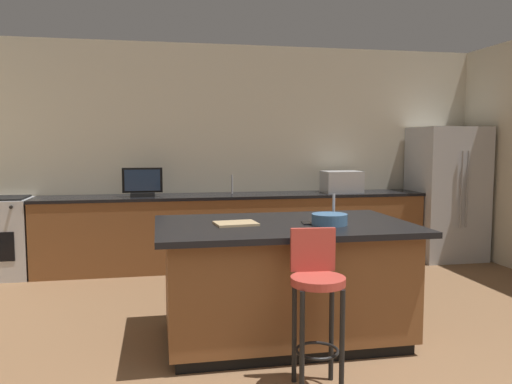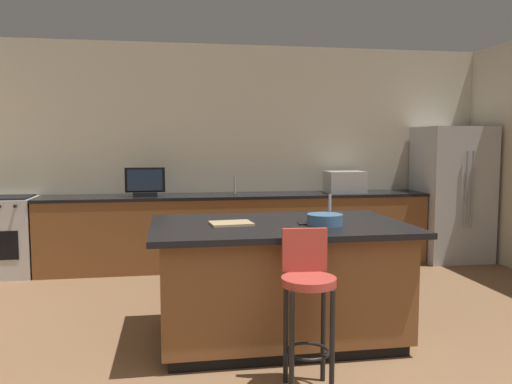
% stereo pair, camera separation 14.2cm
% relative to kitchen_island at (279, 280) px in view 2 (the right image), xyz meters
% --- Properties ---
extents(wall_back, '(7.03, 0.12, 2.80)m').
position_rel_kitchen_island_xyz_m(wall_back, '(0.06, 2.82, 0.93)').
color(wall_back, beige).
rests_on(wall_back, ground_plane).
extents(counter_back, '(4.80, 0.62, 0.91)m').
position_rel_kitchen_island_xyz_m(counter_back, '(-0.01, 2.44, -0.02)').
color(counter_back, brown).
rests_on(counter_back, ground_plane).
extents(kitchen_island, '(1.97, 1.24, 0.92)m').
position_rel_kitchen_island_xyz_m(kitchen_island, '(0.00, 0.00, 0.00)').
color(kitchen_island, black).
rests_on(kitchen_island, ground_plane).
extents(refrigerator, '(0.86, 0.79, 1.76)m').
position_rel_kitchen_island_xyz_m(refrigerator, '(2.83, 2.36, 0.41)').
color(refrigerator, '#B7BABF').
rests_on(refrigerator, ground_plane).
extents(range_oven, '(0.73, 0.63, 0.93)m').
position_rel_kitchen_island_xyz_m(range_oven, '(-2.78, 2.44, -0.01)').
color(range_oven, '#B7BABF').
rests_on(range_oven, ground_plane).
extents(microwave, '(0.48, 0.36, 0.28)m').
position_rel_kitchen_island_xyz_m(microwave, '(1.38, 2.44, 0.58)').
color(microwave, '#B7BABF').
rests_on(microwave, counter_back).
extents(tv_monitor, '(0.47, 0.16, 0.35)m').
position_rel_kitchen_island_xyz_m(tv_monitor, '(-1.13, 2.38, 0.60)').
color(tv_monitor, black).
rests_on(tv_monitor, counter_back).
extents(sink_faucet_back, '(0.02, 0.02, 0.24)m').
position_rel_kitchen_island_xyz_m(sink_faucet_back, '(-0.04, 2.54, 0.56)').
color(sink_faucet_back, '#B2B2B7').
rests_on(sink_faucet_back, counter_back).
extents(sink_faucet_island, '(0.02, 0.02, 0.22)m').
position_rel_kitchen_island_xyz_m(sink_faucet_island, '(0.41, 0.00, 0.56)').
color(sink_faucet_island, '#B2B2B7').
rests_on(sink_faucet_island, kitchen_island).
extents(bar_stool_center, '(0.34, 0.35, 1.00)m').
position_rel_kitchen_island_xyz_m(bar_stool_center, '(0.00, -0.84, 0.13)').
color(bar_stool_center, '#B23D33').
rests_on(bar_stool_center, ground_plane).
extents(fruit_bowl, '(0.27, 0.27, 0.08)m').
position_rel_kitchen_island_xyz_m(fruit_bowl, '(0.32, -0.15, 0.49)').
color(fruit_bowl, '#3F668C').
rests_on(fruit_bowl, kitchen_island).
extents(cell_phone, '(0.09, 0.16, 0.01)m').
position_rel_kitchen_island_xyz_m(cell_phone, '(0.17, -0.05, 0.46)').
color(cell_phone, black).
rests_on(cell_phone, kitchen_island).
extents(cutting_board, '(0.34, 0.27, 0.02)m').
position_rel_kitchen_island_xyz_m(cutting_board, '(-0.38, -0.01, 0.46)').
color(cutting_board, tan).
rests_on(cutting_board, kitchen_island).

